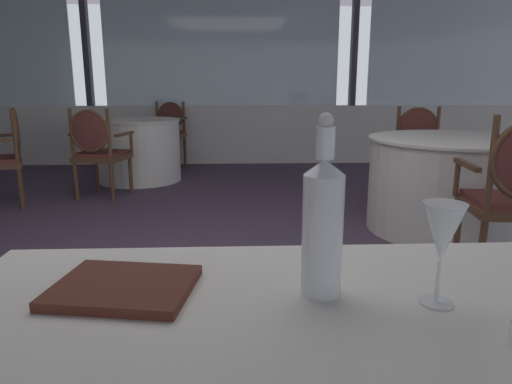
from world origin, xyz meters
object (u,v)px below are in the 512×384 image
Objects in this scene: wine_glass at (442,234)px; menu_book at (124,287)px; dining_chair_2_1 at (97,147)px; dining_chair_0_0 at (419,146)px; dining_chair_1_1 at (4,151)px; water_bottle at (323,224)px; dining_chair_2_0 at (168,128)px.

wine_glass is 0.62m from menu_book.
wine_glass is 0.21× the size of dining_chair_2_1.
dining_chair_2_1 is at bearing 116.42° from menu_book.
menu_book is at bearing -21.39° from dining_chair_0_0.
wine_glass reaches higher than menu_book.
wine_glass is at bearing 2.07° from menu_book.
dining_chair_2_1 is (-1.18, 3.84, -0.22)m from menu_book.
menu_book is at bearing -148.97° from dining_chair_2_1.
dining_chair_0_0 reaches higher than dining_chair_1_1.
wine_glass is at bearing -14.50° from water_bottle.
dining_chair_0_0 is 4.08m from dining_chair_1_1.
dining_chair_1_1 is at bearing 123.37° from water_bottle.
water_bottle is 4.15m from dining_chair_0_0.
wine_glass is (0.21, -0.05, -0.01)m from water_bottle.
dining_chair_2_1 is at bearing -83.74° from dining_chair_0_0.
dining_chair_0_0 is 1.01× the size of dining_chair_2_1.
water_bottle is 4.33m from dining_chair_1_1.
dining_chair_0_0 is 3.28m from dining_chair_2_1.
water_bottle reaches higher than wine_glass.
dining_chair_2_1 is at bearing 112.13° from water_bottle.
dining_chair_2_0 is 1.86m from dining_chair_2_1.
dining_chair_0_0 is at bearing 70.06° from dining_chair_2_0.
wine_glass is at bearing 27.09° from dining_chair_2_0.
menu_book is 5.69m from dining_chair_2_0.
dining_chair_1_1 is at bearing -79.82° from dining_chair_0_0.
wine_glass is 0.21× the size of dining_chair_0_0.
dining_chair_2_1 reaches higher than dining_chair_2_0.
wine_glass is 4.12m from dining_chair_0_0.
dining_chair_2_0 is at bearing 106.71° from menu_book.
dining_chair_1_1 is (-1.98, 3.58, -0.22)m from menu_book.
dining_chair_0_0 reaches higher than dining_chair_2_1.
menu_book is (-0.39, 0.02, -0.13)m from water_bottle.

